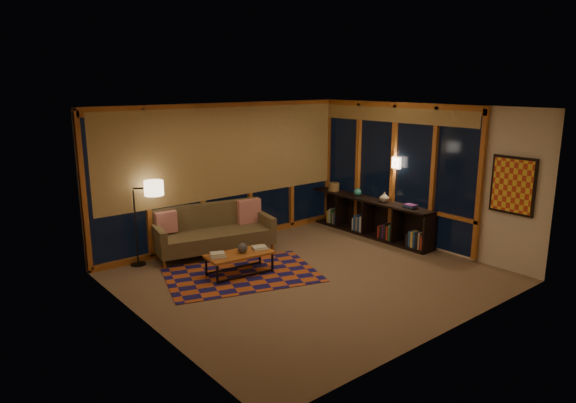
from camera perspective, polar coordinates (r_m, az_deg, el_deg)
floor at (r=8.42m, az=2.45°, el=-8.33°), size 5.50×5.00×0.01m
ceiling at (r=7.84m, az=2.65°, el=10.36°), size 5.50×5.00×0.01m
walls at (r=8.02m, az=2.55°, el=0.68°), size 5.51×5.01×2.70m
window_wall_back at (r=9.93m, az=-6.84°, el=3.04°), size 5.30×0.16×2.60m
window_wall_right at (r=10.34m, az=11.47°, el=3.27°), size 0.16×3.70×2.60m
wall_art at (r=9.03m, az=23.69°, el=1.63°), size 0.06×0.74×0.94m
wall_sconce at (r=10.16m, az=11.96°, el=4.23°), size 0.12×0.18×0.22m
sofa at (r=9.44m, az=-8.24°, el=-3.24°), size 2.25×1.28×0.87m
pillow_left at (r=9.33m, az=-13.40°, el=-2.46°), size 0.39×0.16×0.38m
pillow_right at (r=9.86m, az=-4.39°, el=-1.07°), size 0.47×0.22×0.46m
area_rug at (r=8.52m, az=-5.17°, el=-8.05°), size 2.79×2.27×0.01m
coffee_table at (r=8.47m, az=-5.39°, el=-6.91°), size 1.14×0.61×0.36m
book_stack_a at (r=8.27m, az=-7.84°, el=-5.88°), size 0.32×0.29×0.08m
book_stack_b at (r=8.58m, az=-3.13°, el=-5.16°), size 0.27×0.24×0.05m
ceramic_pot at (r=8.41m, az=-5.08°, el=-5.15°), size 0.20×0.20×0.17m
floor_lamp at (r=9.08m, az=-16.59°, el=-2.35°), size 0.59×0.54×1.48m
bookshelf at (r=10.65m, az=8.93°, el=-1.67°), size 0.40×3.04×0.76m
basket at (r=11.21m, az=5.12°, el=1.64°), size 0.27×0.27×0.18m
teal_bowl at (r=10.76m, az=7.72°, el=1.04°), size 0.17×0.17×0.16m
vase at (r=10.29m, az=10.66°, el=0.48°), size 0.24×0.24×0.20m
shelf_book_stack at (r=9.92m, az=13.43°, el=-0.52°), size 0.22×0.27×0.07m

